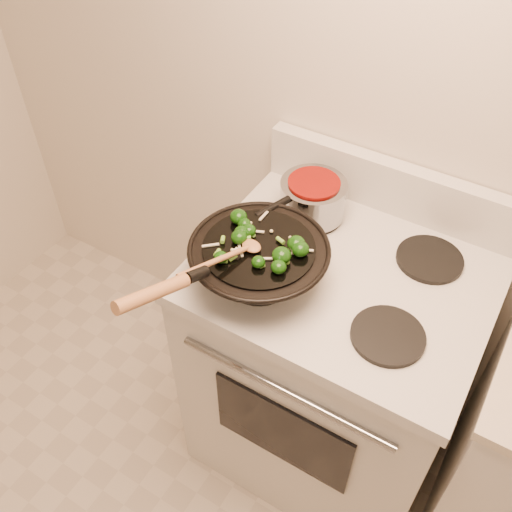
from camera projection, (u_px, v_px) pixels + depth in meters
The scene contains 5 objects.
stove at pixel (330, 365), 1.84m from camera, with size 0.78×0.67×1.08m.
wok at pixel (258, 261), 1.44m from camera, with size 0.36×0.59×0.24m.
stirfry at pixel (263, 243), 1.40m from camera, with size 0.25×0.23×0.04m.
wooden_spoon at pixel (232, 254), 1.36m from camera, with size 0.10×0.24×0.06m.
saucepan at pixel (312, 198), 1.63m from camera, with size 0.19×0.30×0.11m.
Camera 1 is at (0.22, 0.15, 2.03)m, focal length 40.00 mm.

